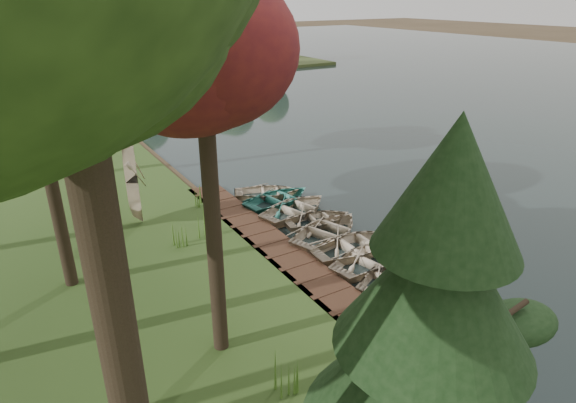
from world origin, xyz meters
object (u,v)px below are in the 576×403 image
rowboat_1 (426,286)px  stored_rowboat (140,214)px  rowboat_0 (453,303)px  rowboat_2 (393,274)px  boardwalk (284,256)px  pine_tree (433,320)px

rowboat_1 → stored_rowboat: (-6.61, 9.95, 0.29)m
rowboat_0 → rowboat_2: bearing=-8.8°
boardwalk → stored_rowboat: (-3.84, 5.46, 0.53)m
pine_tree → rowboat_2: bearing=48.4°
boardwalk → rowboat_1: bearing=-58.3°
rowboat_1 → rowboat_2: (-0.40, 1.16, -0.02)m
rowboat_2 → rowboat_1: bearing=-177.3°
boardwalk → rowboat_1: rowboat_1 is taller
boardwalk → stored_rowboat: size_ratio=4.31×
rowboat_1 → pine_tree: size_ratio=0.44×
rowboat_2 → stored_rowboat: bearing=19.0°
stored_rowboat → rowboat_1: bearing=-133.4°
rowboat_0 → rowboat_2: size_ratio=1.24×
boardwalk → pine_tree: bearing=-109.0°
rowboat_2 → pine_tree: 9.79m
rowboat_1 → rowboat_2: size_ratio=1.06×
rowboat_2 → pine_tree: (-5.76, -6.49, 4.54)m
rowboat_0 → stored_rowboat: 12.92m
boardwalk → stored_rowboat: 6.70m
boardwalk → rowboat_2: 4.10m
rowboat_1 → rowboat_0: bearing=-167.1°
rowboat_0 → rowboat_1: 1.18m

